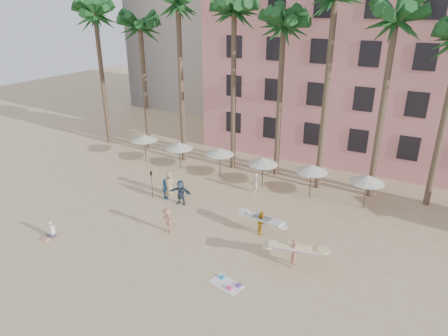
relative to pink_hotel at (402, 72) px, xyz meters
name	(u,v)px	position (x,y,z in m)	size (l,w,h in m)	color
ground	(188,274)	(-7.00, -26.00, -8.00)	(120.00, 120.00, 0.00)	#D1B789
pink_hotel	(402,72)	(0.00, 0.00, 0.00)	(35.00, 14.00, 16.00)	pink
palm_row	(301,17)	(-6.49, -11.00, 4.97)	(44.40, 5.40, 16.30)	brown
umbrella_row	(241,156)	(-10.00, -13.50, -5.67)	(22.50, 2.70, 2.73)	#332B23
beach_towel	(228,284)	(-4.70, -25.70, -7.97)	(1.98, 1.39, 0.14)	white
carrier_yellow	(295,251)	(-2.12, -22.45, -7.02)	(3.13, 1.73, 1.72)	tan
carrier_white	(262,221)	(-5.18, -20.09, -7.15)	(3.05, 1.34, 1.55)	orange
beachgoers	(179,195)	(-11.97, -19.63, -7.09)	(6.47, 9.01, 1.91)	beige
paddle	(152,181)	(-14.61, -19.39, -6.59)	(0.18, 0.04, 2.23)	black
seated_man	(50,232)	(-16.83, -27.04, -7.63)	(0.48, 0.83, 1.08)	#3F3F4C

